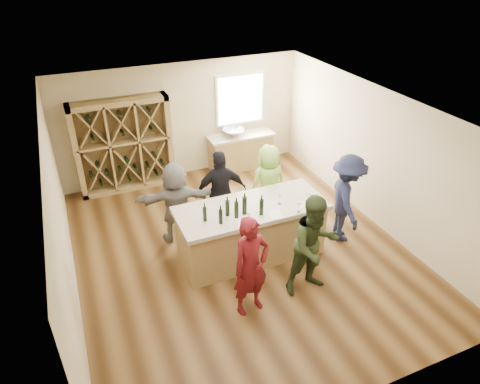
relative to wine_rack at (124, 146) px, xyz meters
name	(u,v)px	position (x,y,z in m)	size (l,w,h in m)	color
floor	(239,251)	(1.50, -3.27, -1.15)	(6.00, 7.00, 0.10)	brown
ceiling	(239,108)	(1.50, -3.27, 1.75)	(6.00, 7.00, 0.10)	white
wall_back	(182,120)	(1.50, 0.28, 0.30)	(6.00, 0.10, 2.80)	beige
wall_front	(363,330)	(1.50, -6.82, 0.30)	(6.00, 0.10, 2.80)	beige
wall_left	(57,225)	(-1.55, -3.27, 0.30)	(0.10, 7.00, 2.80)	beige
wall_right	(378,157)	(4.55, -3.27, 0.30)	(0.10, 7.00, 2.80)	beige
window_frame	(240,99)	(3.00, 0.20, 0.65)	(1.30, 0.06, 1.30)	white
window_pane	(241,100)	(3.00, 0.17, 0.65)	(1.18, 0.01, 1.18)	white
wine_rack	(124,146)	(0.00, 0.00, 0.00)	(2.20, 0.45, 2.20)	olive
back_counter_base	(241,152)	(2.90, -0.07, -0.67)	(1.60, 0.58, 0.86)	olive
back_counter_top	(241,136)	(2.90, -0.07, -0.21)	(1.70, 0.62, 0.06)	#B6A995
sink	(233,132)	(2.70, -0.07, -0.09)	(0.54, 0.54, 0.19)	silver
faucet	(231,128)	(2.70, 0.11, -0.03)	(0.02, 0.02, 0.30)	silver
tasting_counter_base	(251,233)	(1.64, -3.51, -0.60)	(2.60, 1.00, 1.00)	olive
tasting_counter_top	(251,208)	(1.64, -3.51, -0.06)	(2.72, 1.12, 0.08)	#B6A995
wine_bottle_a	(205,214)	(0.73, -3.61, 0.11)	(0.07, 0.07, 0.27)	black
wine_bottle_b	(221,217)	(0.94, -3.79, 0.11)	(0.07, 0.07, 0.27)	black
wine_bottle_c	(227,208)	(1.14, -3.60, 0.13)	(0.07, 0.07, 0.29)	black
wine_bottle_d	(236,210)	(1.25, -3.73, 0.14)	(0.08, 0.08, 0.31)	black
wine_bottle_e	(245,206)	(1.43, -3.67, 0.15)	(0.08, 0.08, 0.33)	black
wine_glass_a	(248,218)	(1.38, -3.94, 0.06)	(0.06, 0.06, 0.16)	white
wine_glass_c	(299,208)	(2.32, -4.00, 0.07)	(0.07, 0.07, 0.17)	white
wine_glass_d	(280,200)	(2.14, -3.63, 0.06)	(0.06, 0.06, 0.16)	white
wine_glass_e	(308,198)	(2.63, -3.78, 0.06)	(0.06, 0.06, 0.17)	white
tasting_menu_a	(243,222)	(1.30, -3.90, -0.02)	(0.24, 0.33, 0.00)	white
tasting_menu_b	(275,214)	(1.91, -3.91, -0.02)	(0.22, 0.30, 0.00)	white
tasting_menu_c	(305,205)	(2.53, -3.85, -0.02)	(0.20, 0.28, 0.00)	white
person_near_left	(251,267)	(1.06, -4.77, -0.23)	(0.63, 0.46, 1.73)	#590F14
person_near_right	(314,246)	(2.20, -4.74, -0.19)	(0.88, 0.48, 1.81)	#263319
person_server	(346,199)	(3.54, -3.72, -0.20)	(1.17, 0.54, 1.80)	#191E38
person_far_mid	(221,192)	(1.43, -2.51, -0.22)	(1.03, 0.53, 1.76)	black
person_far_right	(268,183)	(2.51, -2.44, -0.27)	(0.81, 0.53, 1.65)	#8CC64C
person_far_left	(176,202)	(0.52, -2.46, -0.27)	(1.55, 0.56, 1.67)	slate
wine_bottle_f	(261,207)	(1.69, -3.81, 0.13)	(0.07, 0.07, 0.30)	black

